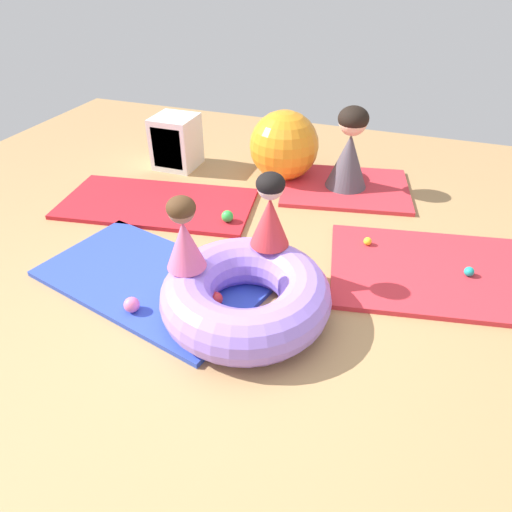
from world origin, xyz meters
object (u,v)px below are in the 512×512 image
play_ball_teal (469,272)px  play_ball_orange (196,333)px  adult_seated (350,149)px  play_ball_blue (347,169)px  play_ball_pink (132,305)px  play_ball_yellow (368,241)px  play_ball_green (227,216)px  inflatable_cushion (246,295)px  child_in_pink (184,234)px  exercise_ball_large (284,146)px  play_ball_red (216,299)px  child_in_red (270,211)px  storage_cube (175,143)px

play_ball_teal → play_ball_orange: 2.07m
adult_seated → play_ball_blue: (-0.05, 0.30, -0.34)m
play_ball_pink → play_ball_orange: 0.53m
play_ball_yellow → play_ball_pink: bearing=-135.4°
play_ball_pink → play_ball_green: 1.32m
play_ball_pink → inflatable_cushion: bearing=20.0°
child_in_pink → play_ball_green: 1.21m
inflatable_cushion → exercise_ball_large: size_ratio=1.59×
play_ball_red → adult_seated: bearing=76.9°
adult_seated → play_ball_green: size_ratio=7.54×
child_in_red → exercise_ball_large: bearing=96.0°
inflatable_cushion → play_ball_teal: inflatable_cushion is taller
play_ball_blue → play_ball_pink: (-0.95, -2.68, -0.00)m
play_ball_teal → play_ball_green: size_ratio=0.69×
child_in_red → play_ball_blue: child_in_red is taller
play_ball_yellow → play_ball_blue: (-0.42, 1.32, 0.02)m
child_in_red → play_ball_teal: 1.59m
play_ball_yellow → inflatable_cushion: bearing=-120.9°
child_in_pink → adult_seated: bearing=-177.3°
child_in_pink → play_ball_pink: child_in_pink is taller
play_ball_teal → play_ball_pink: play_ball_pink is taller
child_in_red → exercise_ball_large: size_ratio=0.75×
inflatable_cushion → play_ball_red: (-0.22, -0.01, -0.08)m
play_ball_green → play_ball_orange: (0.37, -1.40, -0.01)m
play_ball_pink → storage_cube: (-0.88, 2.30, 0.19)m
play_ball_blue → exercise_ball_large: exercise_ball_large is taller
play_ball_teal → storage_cube: size_ratio=0.13×
inflatable_cushion → play_ball_teal: 1.70m
play_ball_pink → play_ball_red: bearing=26.6°
play_ball_yellow → play_ball_red: size_ratio=0.66×
play_ball_pink → play_ball_blue: bearing=70.4°
play_ball_yellow → child_in_pink: bearing=-132.7°
play_ball_green → play_ball_red: 1.12m
play_ball_pink → exercise_ball_large: bearing=82.5°
play_ball_red → exercise_ball_large: size_ratio=0.14×
inflatable_cushion → exercise_ball_large: bearing=100.5°
inflatable_cushion → child_in_red: 0.59m
child_in_red → adult_seated: child_in_red is taller
child_in_red → play_ball_orange: (-0.23, -0.75, -0.52)m
play_ball_teal → play_ball_green: play_ball_green is taller
child_in_red → play_ball_orange: size_ratio=6.08×
inflatable_cushion → exercise_ball_large: (-0.40, 2.17, 0.18)m
storage_cube → play_ball_orange: bearing=-59.7°
child_in_pink → play_ball_teal: (1.82, 0.97, -0.52)m
inflatable_cushion → child_in_pink: bearing=-173.7°
play_ball_blue → play_ball_green: size_ratio=1.03×
inflatable_cushion → adult_seated: adult_seated is taller
child_in_red → play_ball_red: 0.70m
play_ball_teal → play_ball_pink: size_ratio=0.69×
child_in_pink → play_ball_orange: (0.19, -0.31, -0.51)m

